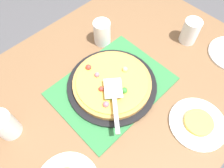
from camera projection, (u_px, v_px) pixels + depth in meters
ground_plane at (112, 139)px, 1.54m from camera, size 8.00×8.00×0.00m
dining_table at (112, 98)px, 1.00m from camera, size 1.40×1.00×0.75m
placemat at (112, 86)px, 0.90m from camera, size 0.48×0.36×0.01m
pizza_pan at (112, 85)px, 0.89m from camera, size 0.38×0.38×0.01m
pizza at (112, 83)px, 0.88m from camera, size 0.33×0.33×0.05m
plate_near_left at (197, 124)px, 0.81m from camera, size 0.22×0.22×0.01m
served_slice_left at (199, 122)px, 0.80m from camera, size 0.11×0.11×0.02m
cup_near at (102, 33)px, 0.99m from camera, size 0.08×0.08×0.12m
cup_far at (190, 31)px, 1.00m from camera, size 0.08×0.08×0.12m
cup_corner at (5, 125)px, 0.75m from camera, size 0.08×0.08×0.12m
pizza_server at (114, 99)px, 0.79m from camera, size 0.18×0.21×0.01m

